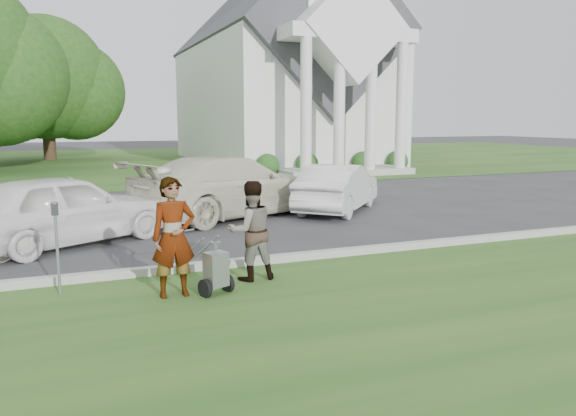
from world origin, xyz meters
TOP-DOWN VIEW (x-y plane):
  - ground at (0.00, 0.00)m, footprint 120.00×120.00m
  - grass_strip at (0.00, -3.00)m, footprint 80.00×7.00m
  - church_lawn at (0.00, 27.00)m, footprint 80.00×30.00m
  - curb at (0.00, 0.55)m, footprint 80.00×0.18m
  - church at (9.00, 23.11)m, footprint 9.19×19.00m
  - tree_back at (-4.01, 29.99)m, footprint 9.61×7.60m
  - striping_cart at (-1.24, -0.84)m, footprint 0.70×1.01m
  - person_left at (-1.82, -0.71)m, footprint 0.65×0.44m
  - person_right at (-0.52, -0.31)m, footprint 0.80×0.64m
  - parking_meter_near at (-3.39, -0.00)m, footprint 0.10×0.09m
  - car_b at (-3.30, 3.53)m, footprint 4.71×3.70m
  - car_c at (0.82, 5.58)m, footprint 6.07×4.34m
  - car_d at (3.89, 5.33)m, footprint 3.78×3.92m

SIDE VIEW (x-z plane):
  - ground at x=0.00m, z-range 0.00..0.00m
  - grass_strip at x=0.00m, z-range 0.00..0.01m
  - church_lawn at x=0.00m, z-range 0.00..0.01m
  - curb at x=0.00m, z-range 0.00..0.15m
  - striping_cart at x=-1.24m, z-range -0.06..0.81m
  - car_d at x=3.89m, z-range 0.00..1.33m
  - car_b at x=-3.30m, z-range 0.00..1.50m
  - person_right at x=-0.52m, z-range 0.00..1.60m
  - car_c at x=0.82m, z-range 0.00..1.63m
  - person_left at x=-1.82m, z-range 0.00..1.75m
  - parking_meter_near at x=-3.39m, z-range 0.18..1.58m
  - tree_back at x=-4.01m, z-range 0.28..9.17m
  - church at x=9.00m, z-range -6.11..17.99m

